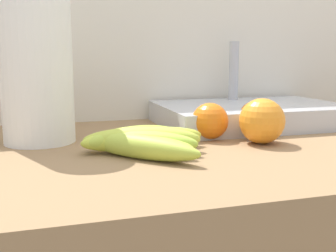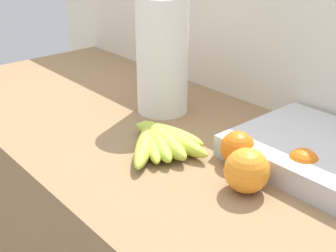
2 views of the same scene
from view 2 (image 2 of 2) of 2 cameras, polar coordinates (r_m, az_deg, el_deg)
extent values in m
cube|color=silver|center=(1.26, 16.66, -7.63)|extent=(2.31, 0.06, 1.30)
ellipsoid|color=#ADC23F|center=(0.95, -2.87, -2.23)|extent=(0.17, 0.18, 0.04)
ellipsoid|color=#B9C83F|center=(0.96, -2.04, -2.07)|extent=(0.17, 0.13, 0.03)
ellipsoid|color=#A9CC3F|center=(0.96, -1.42, -1.90)|extent=(0.19, 0.11, 0.04)
ellipsoid|color=#B6C63F|center=(0.96, -0.76, -1.73)|extent=(0.20, 0.08, 0.04)
ellipsoid|color=#BCCD3F|center=(0.96, 0.21, -1.69)|extent=(0.22, 0.06, 0.04)
ellipsoid|color=#AFC53F|center=(0.98, 0.12, -1.20)|extent=(0.18, 0.09, 0.04)
sphere|color=orange|center=(0.82, 10.08, -5.66)|extent=(0.08, 0.08, 0.08)
sphere|color=orange|center=(0.90, 8.92, -2.84)|extent=(0.07, 0.07, 0.07)
sphere|color=orange|center=(0.88, 16.88, -4.76)|extent=(0.06, 0.06, 0.06)
cylinder|color=white|center=(1.12, -0.74, 8.95)|extent=(0.13, 0.13, 0.29)
cylinder|color=gray|center=(1.11, -0.75, 9.70)|extent=(0.02, 0.02, 0.32)
camera|label=1|loc=(0.86, -44.01, -2.22)|focal=43.68mm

